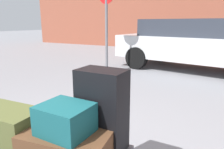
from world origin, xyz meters
TOP-DOWN VIEW (x-y plane):
  - suitcase_brown_center at (0.30, -0.05)m, footprint 0.66×0.45m
  - duffel_bag_olive_front_right at (-0.28, -0.10)m, footprint 0.59×0.35m
  - suitcase_black_front_left at (0.43, 0.23)m, footprint 0.37×0.24m
  - duffel_bag_teal_topmost_pile at (0.30, -0.05)m, footprint 0.35×0.30m
  - parked_car at (0.44, 5.31)m, footprint 4.52×2.41m
  - no_parking_sign at (-1.56, 3.84)m, footprint 0.49×0.12m

SIDE VIEW (x-z plane):
  - suitcase_brown_center at x=0.30m, z-range 0.34..0.58m
  - duffel_bag_olive_front_right at x=-0.28m, z-range 0.34..0.66m
  - suitcase_black_front_left at x=0.43m, z-range 0.34..0.99m
  - duffel_bag_teal_topmost_pile at x=0.30m, z-range 0.58..0.79m
  - parked_car at x=0.44m, z-range 0.05..1.47m
  - no_parking_sign at x=-1.56m, z-range 0.28..2.56m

